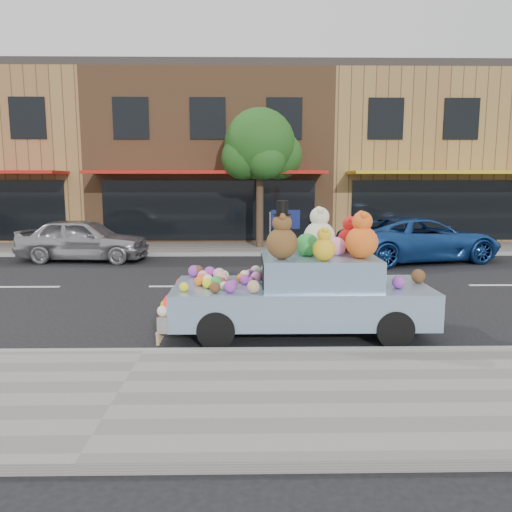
{
  "coord_description": "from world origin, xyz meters",
  "views": [
    {
      "loc": [
        1.54,
        -12.13,
        2.62
      ],
      "look_at": [
        1.7,
        -3.2,
        1.25
      ],
      "focal_mm": 35.0,
      "sensor_mm": 36.0,
      "label": 1
    }
  ],
  "objects_px": {
    "art_car": "(302,288)",
    "car_blue": "(420,239)",
    "street_tree": "(260,150)",
    "car_silver": "(84,239)"
  },
  "relations": [
    {
      "from": "car_silver",
      "to": "car_blue",
      "type": "xyz_separation_m",
      "value": [
        10.91,
        -0.22,
        0.01
      ]
    },
    {
      "from": "street_tree",
      "to": "art_car",
      "type": "height_order",
      "value": "street_tree"
    },
    {
      "from": "street_tree",
      "to": "car_silver",
      "type": "relative_size",
      "value": 1.26
    },
    {
      "from": "car_silver",
      "to": "art_car",
      "type": "height_order",
      "value": "art_car"
    },
    {
      "from": "car_silver",
      "to": "car_blue",
      "type": "bearing_deg",
      "value": -87.4
    },
    {
      "from": "car_silver",
      "to": "car_blue",
      "type": "distance_m",
      "value": 10.92
    },
    {
      "from": "car_silver",
      "to": "car_blue",
      "type": "height_order",
      "value": "car_blue"
    },
    {
      "from": "street_tree",
      "to": "art_car",
      "type": "relative_size",
      "value": 1.16
    },
    {
      "from": "art_car",
      "to": "car_blue",
      "type": "bearing_deg",
      "value": 58.76
    },
    {
      "from": "street_tree",
      "to": "art_car",
      "type": "distance_m",
      "value": 10.78
    }
  ]
}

